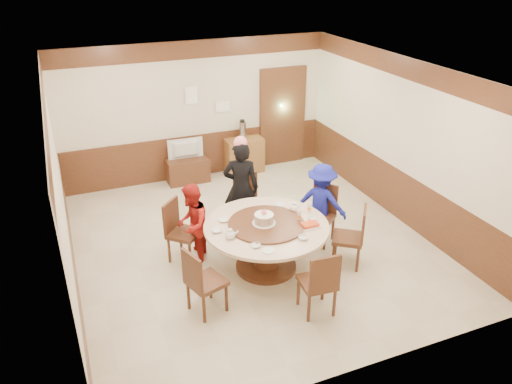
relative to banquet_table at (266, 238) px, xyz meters
name	(u,v)px	position (x,y,z in m)	size (l,w,h in m)	color
room	(252,183)	(0.07, 0.75, 0.55)	(6.00, 6.04, 2.84)	beige
banquet_table	(266,238)	(0.00, 0.00, 0.00)	(1.83, 1.83, 0.78)	#4B2817
chair_0	(319,225)	(1.12, 0.39, -0.23)	(0.62, 0.62, 0.97)	#4B2817
chair_1	(245,211)	(0.15, 1.28, -0.23)	(0.58, 0.59, 0.97)	#4B2817
chair_2	(184,241)	(-1.08, 0.72, -0.23)	(0.62, 0.62, 0.97)	#4B2817
chair_3	(206,292)	(-1.13, -0.61, -0.23)	(0.56, 0.56, 0.97)	#4B2817
chair_4	(317,292)	(0.22, -1.18, -0.23)	(0.47, 0.48, 0.97)	#4B2817
chair_5	(348,247)	(1.20, -0.37, -0.23)	(0.62, 0.61, 0.97)	#4B2817
person_standing	(241,188)	(0.06, 1.19, 0.28)	(0.59, 0.39, 1.62)	black
person_red	(192,224)	(-0.95, 0.61, 0.11)	(0.62, 0.49, 1.28)	#A91A16
person_blue	(321,202)	(1.18, 0.49, 0.13)	(0.85, 0.49, 1.32)	#171C96
birthday_cake	(264,219)	(-0.04, 0.00, 0.33)	(0.34, 0.34, 0.22)	white
teapot_left	(230,235)	(-0.62, -0.16, 0.28)	(0.17, 0.15, 0.13)	white
teapot_right	(294,208)	(0.56, 0.22, 0.28)	(0.17, 0.15, 0.13)	white
bowl_0	(224,220)	(-0.54, 0.33, 0.23)	(0.14, 0.14, 0.03)	white
bowl_1	(303,238)	(0.31, -0.56, 0.24)	(0.15, 0.15, 0.05)	white
bowl_2	(256,246)	(-0.37, -0.49, 0.23)	(0.13, 0.13, 0.03)	white
bowl_3	(313,219)	(0.69, -0.13, 0.24)	(0.13, 0.13, 0.04)	white
bowl_4	(217,231)	(-0.72, 0.08, 0.24)	(0.16, 0.16, 0.04)	white
saucer_near	(268,251)	(-0.25, -0.65, 0.22)	(0.18, 0.18, 0.01)	white
saucer_far	(280,204)	(0.45, 0.50, 0.22)	(0.18, 0.18, 0.01)	white
shrimp_platter	(310,225)	(0.55, -0.29, 0.24)	(0.30, 0.20, 0.06)	white
bottle_0	(299,216)	(0.50, -0.06, 0.30)	(0.06, 0.06, 0.16)	white
bottle_1	(309,208)	(0.75, 0.10, 0.30)	(0.06, 0.06, 0.16)	white
tv_stand	(188,170)	(-0.27, 3.48, -0.28)	(0.85, 0.45, 0.50)	#4B2817
television	(186,149)	(-0.27, 3.48, 0.17)	(0.72, 0.09, 0.41)	gray
side_cabinet	(244,155)	(1.00, 3.51, -0.16)	(0.80, 0.40, 0.75)	brown
thermos	(242,130)	(0.96, 3.51, 0.41)	(0.15, 0.15, 0.38)	silver
notice_left	(191,95)	(-0.04, 3.69, 1.22)	(0.25, 0.00, 0.35)	white
notice_right	(223,106)	(0.61, 3.69, 0.92)	(0.30, 0.00, 0.22)	white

